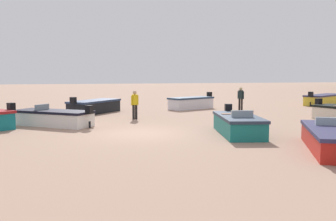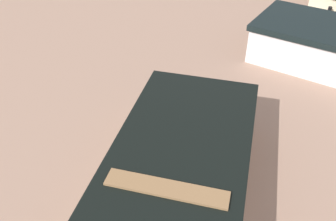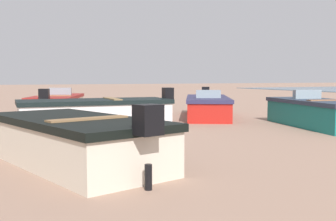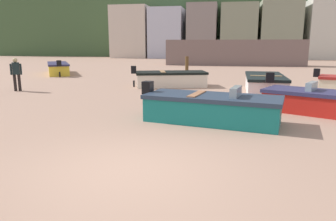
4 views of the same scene
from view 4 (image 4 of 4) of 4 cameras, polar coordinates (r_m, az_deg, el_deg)
ground_plane at (r=5.92m, az=-7.33°, el=-10.78°), size 160.00×160.00×0.00m
headland_hill at (r=71.36m, az=9.35°, el=15.53°), size 90.00×32.00×13.76m
harbor_pier at (r=35.21m, az=11.91°, el=10.24°), size 14.60×2.40×2.72m
townhouse_far_left at (r=54.45m, az=-6.56°, el=13.90°), size 6.00×5.81×8.34m
townhouse_left at (r=53.22m, az=-0.11°, el=13.79°), size 5.35×6.22×7.91m
townhouse_centre_left at (r=52.72m, az=6.27°, el=14.02°), size 4.58×6.70×8.42m
townhouse_centre at (r=52.16m, az=12.61°, el=13.78°), size 5.46×5.82×8.32m
townhouse_centre_right at (r=52.41m, az=19.54°, el=13.55°), size 5.85×5.19×8.63m
townhouse_right at (r=54.84m, az=27.35°, el=12.84°), size 7.19×6.86×8.67m
boat_cream_1 at (r=17.25m, az=0.50°, el=5.77°), size 4.18×2.69×1.13m
boat_yellow_3 at (r=26.04m, az=-19.32°, el=7.24°), size 3.83×4.99×1.16m
boat_red_4 at (r=11.53m, az=28.16°, el=1.11°), size 4.70×3.38×1.07m
boat_teal_7 at (r=9.39m, az=7.93°, el=0.42°), size 4.32×2.30×1.13m
boat_white_8 at (r=15.63m, az=17.11°, el=4.66°), size 1.86×4.55×1.16m
mooring_post_near_water at (r=25.86m, az=3.44°, el=8.35°), size 0.27×0.27×1.29m
beach_walker_distant at (r=17.15m, az=-25.84°, el=6.36°), size 0.51×0.46×1.62m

